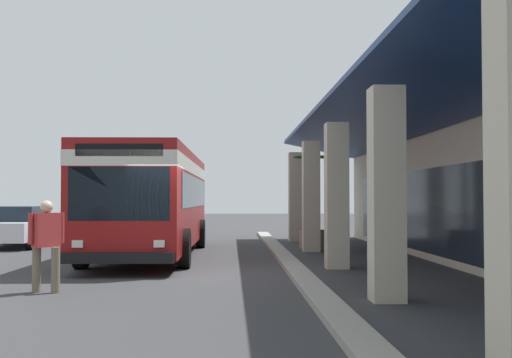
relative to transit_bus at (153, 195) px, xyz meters
name	(u,v)px	position (x,y,z in m)	size (l,w,h in m)	color
curb_strip	(293,266)	(3.84, 3.93, -1.79)	(30.72, 0.50, 0.12)	#9E998E
transit_bus	(153,195)	(0.00, 0.00, 0.00)	(11.24, 2.94, 3.34)	maroon
parked_sedan_white	(18,226)	(-3.77, -5.33, -1.10)	(4.42, 2.06, 1.47)	silver
pedestrian	(46,241)	(7.69, -1.03, -0.89)	(0.51, 0.56, 1.71)	#726651
potted_palm	(314,229)	(-2.43, 5.30, -1.17)	(2.13, 1.51, 3.29)	gray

